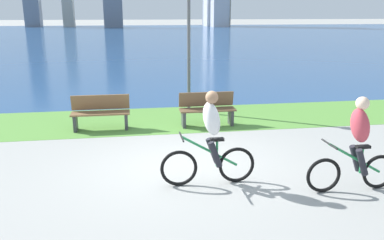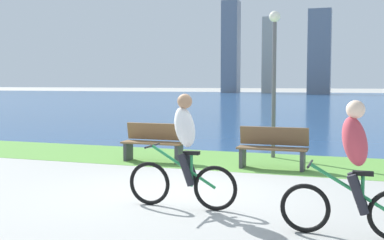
# 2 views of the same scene
# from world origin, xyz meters

# --- Properties ---
(ground_plane) EXTENTS (300.00, 300.00, 0.00)m
(ground_plane) POSITION_xyz_m (0.00, 0.00, 0.00)
(ground_plane) COLOR #9E9E99
(grass_strip_bayside) EXTENTS (120.00, 2.89, 0.01)m
(grass_strip_bayside) POSITION_xyz_m (0.00, 3.56, 0.00)
(grass_strip_bayside) COLOR #59933D
(grass_strip_bayside) RESTS_ON ground
(bay_water_surface) EXTENTS (300.00, 80.02, 0.00)m
(bay_water_surface) POSITION_xyz_m (0.00, 45.02, 0.00)
(bay_water_surface) COLOR navy
(bay_water_surface) RESTS_ON ground
(cyclist_lead) EXTENTS (1.71, 0.52, 1.70)m
(cyclist_lead) POSITION_xyz_m (0.31, -0.95, 0.84)
(cyclist_lead) COLOR black
(cyclist_lead) RESTS_ON ground
(cyclist_trailing) EXTENTS (1.65, 0.52, 1.66)m
(cyclist_trailing) POSITION_xyz_m (2.70, -1.59, 0.83)
(cyclist_trailing) COLOR black
(cyclist_trailing) RESTS_ON ground
(bench_near_path) EXTENTS (1.50, 0.47, 0.90)m
(bench_near_path) POSITION_xyz_m (0.98, 2.80, 0.45)
(bench_near_path) COLOR brown
(bench_near_path) RESTS_ON ground
(bench_far_along_path) EXTENTS (1.50, 0.47, 0.90)m
(bench_far_along_path) POSITION_xyz_m (-1.84, 2.86, 0.45)
(bench_far_along_path) COLOR brown
(bench_far_along_path) RESTS_ON ground
(lamppost_tall) EXTENTS (0.28, 0.28, 3.61)m
(lamppost_tall) POSITION_xyz_m (0.72, 4.39, 2.39)
(lamppost_tall) COLOR #595960
(lamppost_tall) RESTS_ON ground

